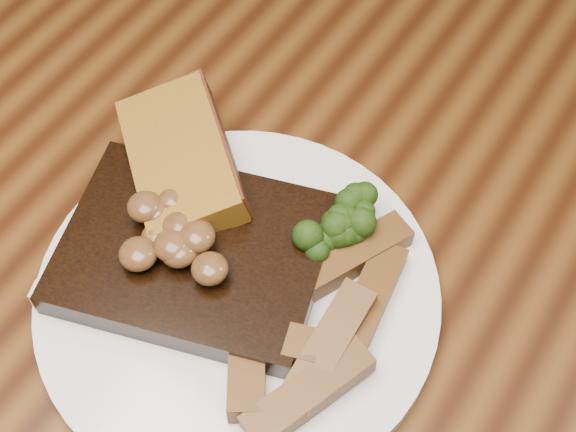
% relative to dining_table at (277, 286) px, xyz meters
% --- Properties ---
extents(dining_table, '(1.60, 0.90, 0.75)m').
position_rel_dining_table_xyz_m(dining_table, '(0.00, 0.00, 0.00)').
color(dining_table, '#4C2B0F').
rests_on(dining_table, ground).
extents(plate, '(0.31, 0.31, 0.01)m').
position_rel_dining_table_xyz_m(plate, '(0.01, -0.06, 0.10)').
color(plate, silver).
rests_on(plate, dining_table).
extents(steak, '(0.21, 0.18, 0.03)m').
position_rel_dining_table_xyz_m(steak, '(-0.03, -0.06, 0.12)').
color(steak, black).
rests_on(steak, plate).
extents(steak_bone, '(0.15, 0.06, 0.02)m').
position_rel_dining_table_xyz_m(steak_bone, '(-0.03, -0.12, 0.11)').
color(steak_bone, beige).
rests_on(steak_bone, plate).
extents(mushroom_pile, '(0.08, 0.08, 0.03)m').
position_rel_dining_table_xyz_m(mushroom_pile, '(-0.03, -0.06, 0.15)').
color(mushroom_pile, brown).
rests_on(mushroom_pile, steak).
extents(garlic_bread, '(0.14, 0.13, 0.03)m').
position_rel_dining_table_xyz_m(garlic_bread, '(-0.07, -0.01, 0.12)').
color(garlic_bread, '#9A6D1C').
rests_on(garlic_bread, plate).
extents(potato_wedges, '(0.12, 0.12, 0.02)m').
position_rel_dining_table_xyz_m(potato_wedges, '(0.07, -0.06, 0.12)').
color(potato_wedges, brown).
rests_on(potato_wedges, plate).
extents(broccoli_cluster, '(0.06, 0.06, 0.04)m').
position_rel_dining_table_xyz_m(broccoli_cluster, '(0.06, 0.01, 0.12)').
color(broccoli_cluster, '#1F3C0D').
rests_on(broccoli_cluster, plate).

